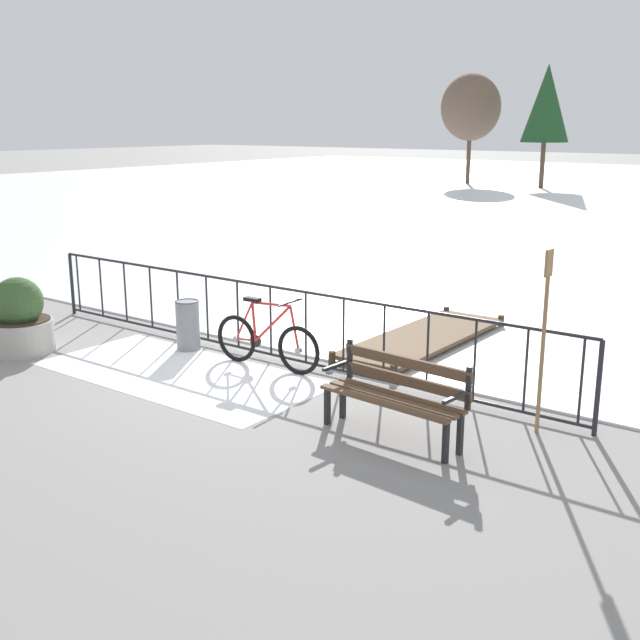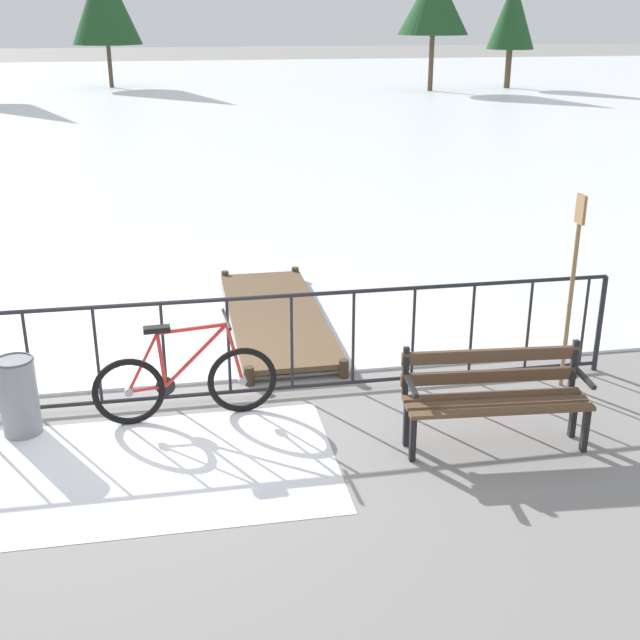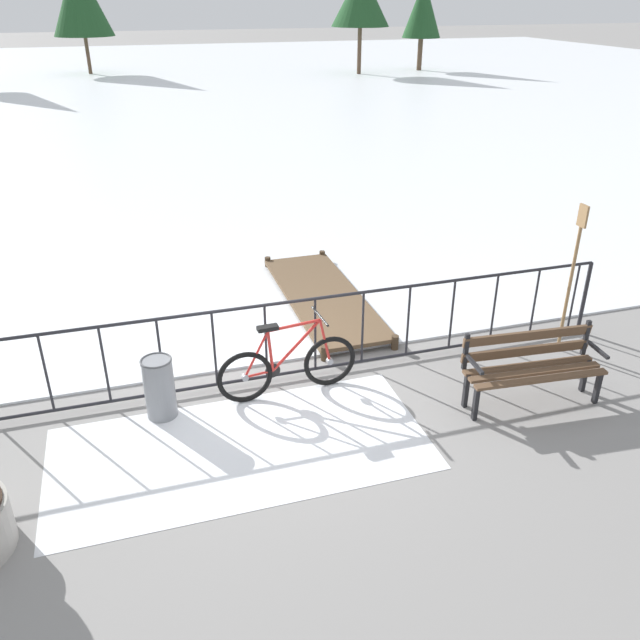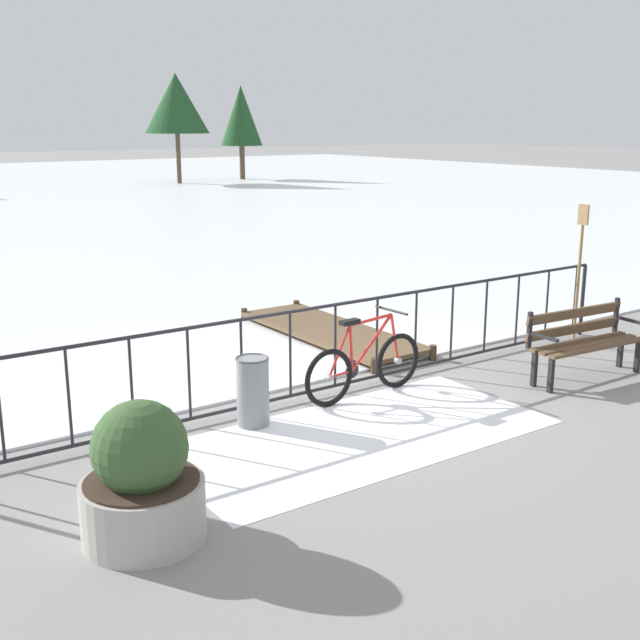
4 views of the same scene
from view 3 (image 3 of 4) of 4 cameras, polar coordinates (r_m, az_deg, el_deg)
ground_plane at (r=8.08m, az=-4.62°, el=-5.43°), size 160.00×160.00×0.00m
frozen_pond at (r=35.37m, az=-15.61°, el=19.11°), size 80.00×56.00×0.03m
snow_patch at (r=7.02m, az=-6.95°, el=-11.13°), size 3.95×1.89×0.01m
railing_fence at (r=7.79m, az=-4.78°, el=-1.95°), size 9.06×0.06×1.07m
bicycle_near_railing at (r=7.66m, az=-2.84°, el=-4.09°), size 1.71×0.52×0.97m
park_bench at (r=7.83m, az=18.08°, el=-3.56°), size 1.63×0.60×0.89m
trash_bin at (r=7.47m, az=-13.93°, el=-5.77°), size 0.35×0.35×0.73m
oar_upright at (r=8.93m, az=21.33°, el=4.22°), size 0.04×0.16×1.98m
wooden_dock at (r=9.97m, az=0.28°, el=2.09°), size 1.10×3.39×0.20m
tree_west_mid at (r=41.83m, az=9.02°, el=25.41°), size 2.23×2.23×4.95m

